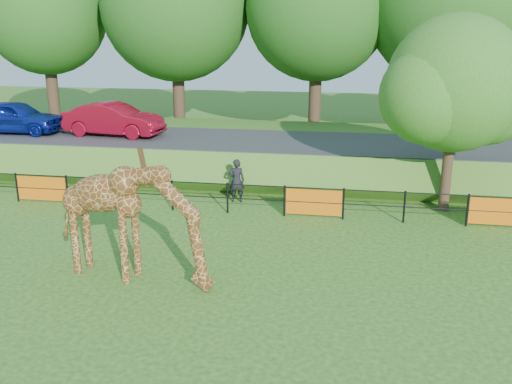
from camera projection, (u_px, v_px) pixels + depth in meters
The scene contains 10 objects.
ground at pixel (149, 328), 12.44m from camera, with size 90.00×90.00×0.00m, color #215916.
giraffe at pixel (133, 222), 14.40m from camera, with size 4.39×0.81×3.13m, color #5B3212, non-canonical shape.
perimeter_fence at pixel (227, 198), 19.84m from camera, with size 28.07×0.10×1.10m, color black, non-canonical shape.
embankment at pixel (262, 150), 26.90m from camera, with size 40.00×9.00×1.30m, color #215916.
road at pixel (256, 141), 25.28m from camera, with size 40.00×5.00×0.12m, color #2E2E30.
car_blue at pixel (15, 117), 26.65m from camera, with size 1.80×4.48×1.53m, color #1428A6.
car_red at pixel (114, 119), 26.03m from camera, with size 1.59×4.56×1.50m, color #A40B22.
visitor at pixel (237, 181), 21.02m from camera, with size 0.59×0.39×1.63m, color black.
tree_east at pixel (458, 89), 19.09m from camera, with size 5.40×4.71×6.76m.
bg_tree_line at pixel (315, 8), 30.87m from camera, with size 37.30×8.80×11.82m.
Camera 1 is at (4.18, -10.52, 6.40)m, focal length 40.00 mm.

